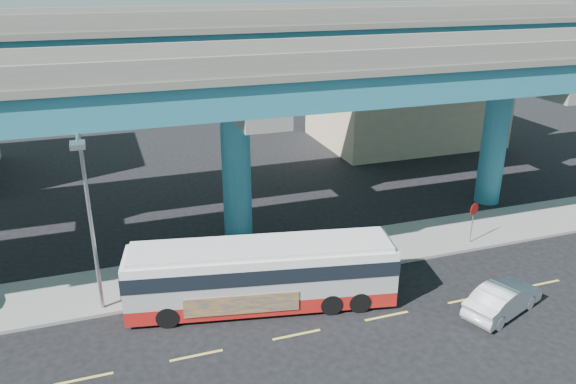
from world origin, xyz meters
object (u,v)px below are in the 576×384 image
object	(u,v)px
transit_bus	(262,273)
stop_sign	(474,215)
sedan	(503,299)
street_lamp	(87,198)

from	to	relation	value
transit_bus	stop_sign	distance (m)	12.15
stop_sign	transit_bus	bearing A→B (deg)	-167.10
sedan	street_lamp	distance (m)	17.33
stop_sign	street_lamp	bearing A→B (deg)	-174.15
transit_bus	sedan	bearing A→B (deg)	-11.23
street_lamp	stop_sign	bearing A→B (deg)	2.32
transit_bus	street_lamp	world-z (taller)	street_lamp
transit_bus	stop_sign	world-z (taller)	transit_bus
transit_bus	street_lamp	xyz separation A→B (m)	(-6.53, 1.23, 3.77)
transit_bus	street_lamp	distance (m)	7.64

